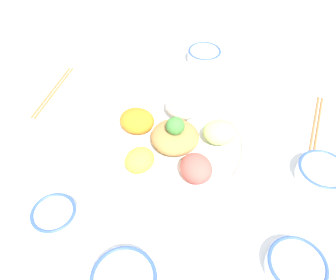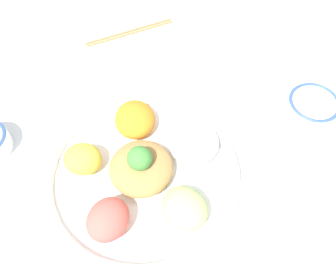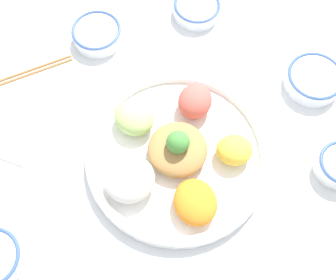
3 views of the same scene
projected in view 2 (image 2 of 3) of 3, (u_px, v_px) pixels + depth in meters
The scene contains 4 objects.
ground_plane at pixel (137, 172), 0.63m from camera, with size 2.40×2.40×0.00m, color white.
salad_platter at pixel (144, 171), 0.60m from camera, with size 0.36×0.36×0.10m.
sauce_bowl_red at pixel (312, 107), 0.68m from camera, with size 0.10×0.10×0.04m.
chopsticks_pair_far at pixel (130, 32), 0.83m from camera, with size 0.14×0.20×0.01m.
Camera 2 is at (-0.26, -0.11, 0.56)m, focal length 35.00 mm.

